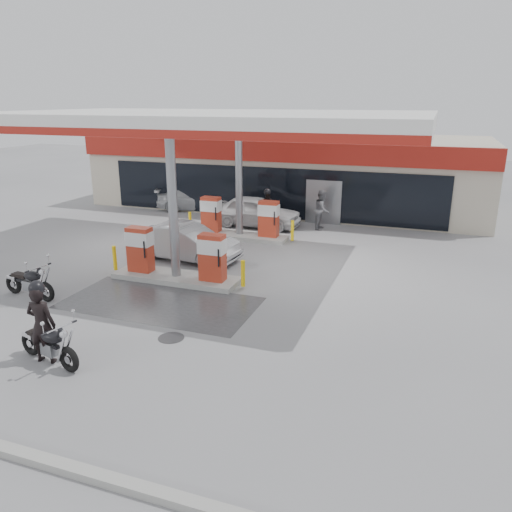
{
  "coord_description": "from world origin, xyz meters",
  "views": [
    {
      "loc": [
        8.16,
        -12.49,
        6.05
      ],
      "look_at": [
        2.96,
        1.99,
        1.2
      ],
      "focal_mm": 35.0,
      "sensor_mm": 36.0,
      "label": 1
    }
  ],
  "objects": [
    {
      "name": "biker_main",
      "position": [
        -0.23,
        -4.1,
        0.97
      ],
      "size": [
        0.76,
        0.56,
        1.94
      ],
      "primitive_type": "imported",
      "rotation": [
        0.0,
        0.0,
        3.28
      ],
      "color": "black",
      "rests_on": "ground"
    },
    {
      "name": "canopy",
      "position": [
        0.0,
        5.0,
        5.27
      ],
      "size": [
        16.0,
        10.02,
        5.51
      ],
      "color": "silver",
      "rests_on": "ground"
    },
    {
      "name": "attendant",
      "position": [
        3.19,
        10.8,
        0.95
      ],
      "size": [
        0.74,
        0.94,
        1.9
      ],
      "primitive_type": "imported",
      "rotation": [
        0.0,
        0.0,
        1.59
      ],
      "color": "slate",
      "rests_on": "ground"
    },
    {
      "name": "pump_island_near",
      "position": [
        0.0,
        2.0,
        0.71
      ],
      "size": [
        5.14,
        1.3,
        1.78
      ],
      "color": "#9E9E99",
      "rests_on": "ground"
    },
    {
      "name": "pump_island_far",
      "position": [
        0.0,
        8.0,
        0.71
      ],
      "size": [
        5.14,
        1.3,
        1.78
      ],
      "color": "#9E9E99",
      "rests_on": "ground"
    },
    {
      "name": "hatchback_silver",
      "position": [
        -0.76,
        4.2,
        0.71
      ],
      "size": [
        4.43,
        1.85,
        1.43
      ],
      "primitive_type": "imported",
      "rotation": [
        0.0,
        0.0,
        1.49
      ],
      "color": "#999BA0",
      "rests_on": "ground"
    },
    {
      "name": "wet_patch",
      "position": [
        0.5,
        0.0,
        0.0
      ],
      "size": [
        6.0,
        3.0,
        0.0
      ],
      "primitive_type": "cube",
      "color": "#4C4C4F",
      "rests_on": "ground"
    },
    {
      "name": "biker_walking",
      "position": [
        0.59,
        10.2,
        0.9
      ],
      "size": [
        1.07,
        0.46,
        1.81
      ],
      "primitive_type": "imported",
      "rotation": [
        0.0,
        0.0,
        0.02
      ],
      "color": "black",
      "rests_on": "ground"
    },
    {
      "name": "sedan_white",
      "position": [
        0.02,
        10.2,
        0.76
      ],
      "size": [
        4.53,
        2.02,
        1.52
      ],
      "primitive_type": "imported",
      "rotation": [
        0.0,
        0.0,
        1.52
      ],
      "color": "silver",
      "rests_on": "ground"
    },
    {
      "name": "store_building",
      "position": [
        0.01,
        15.94,
        2.01
      ],
      "size": [
        22.0,
        8.22,
        4.0
      ],
      "color": "#BBB19D",
      "rests_on": "ground"
    },
    {
      "name": "main_motorcycle",
      "position": [
        -0.04,
        -4.14,
        0.48
      ],
      "size": [
        2.08,
        0.93,
        1.08
      ],
      "rotation": [
        0.0,
        0.0,
        -0.23
      ],
      "color": "black",
      "rests_on": "ground"
    },
    {
      "name": "ground",
      "position": [
        0.0,
        0.0,
        0.0
      ],
      "size": [
        90.0,
        90.0,
        0.0
      ],
      "primitive_type": "plane",
      "color": "gray",
      "rests_on": "ground"
    },
    {
      "name": "parked_motorcycle",
      "position": [
        -3.57,
        -1.0,
        0.49
      ],
      "size": [
        2.15,
        0.82,
        1.11
      ],
      "rotation": [
        0.0,
        0.0,
        -0.13
      ],
      "color": "black",
      "rests_on": "ground"
    },
    {
      "name": "parked_car_left",
      "position": [
        -4.5,
        12.69,
        0.64
      ],
      "size": [
        4.75,
        2.98,
        1.28
      ],
      "primitive_type": "imported",
      "rotation": [
        0.0,
        0.0,
        1.86
      ],
      "color": "#A4A8AC",
      "rests_on": "ground"
    },
    {
      "name": "drain_cover",
      "position": [
        2.0,
        -2.0,
        0.0
      ],
      "size": [
        0.7,
        0.7,
        0.01
      ],
      "primitive_type": "cylinder",
      "color": "#38383A",
      "rests_on": "ground"
    },
    {
      "name": "parked_car_right",
      "position": [
        4.5,
        13.4,
        0.6
      ],
      "size": [
        4.39,
        2.18,
        1.2
      ],
      "primitive_type": "imported",
      "rotation": [
        0.0,
        0.0,
        1.62
      ],
      "color": "gray",
      "rests_on": "ground"
    }
  ]
}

